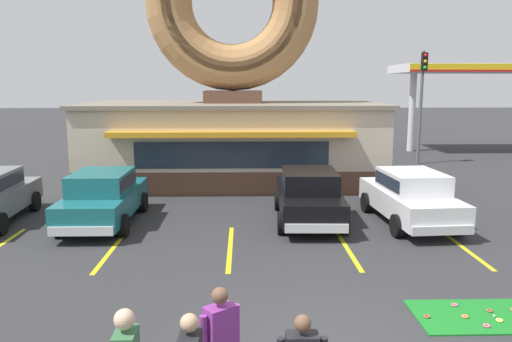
{
  "coord_description": "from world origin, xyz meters",
  "views": [
    {
      "loc": [
        -1.28,
        -7.29,
        4.16
      ],
      "look_at": [
        -0.97,
        5.0,
        2.0
      ],
      "focal_mm": 35.0,
      "sensor_mm": 36.0,
      "label": 1
    }
  ],
  "objects": [
    {
      "name": "parking_stripe_mid_right",
      "position": [
        4.37,
        5.0,
        0.0
      ],
      "size": [
        0.12,
        3.6,
        0.01
      ],
      "primitive_type": "cube",
      "color": "yellow",
      "rests_on": "ground"
    },
    {
      "name": "car_white",
      "position": [
        3.72,
        7.16,
        0.87
      ],
      "size": [
        2.2,
        4.66,
        1.6
      ],
      "color": "silver",
      "rests_on": "ground"
    },
    {
      "name": "donut_shop_building",
      "position": [
        -1.71,
        13.94,
        3.74
      ],
      "size": [
        12.3,
        6.75,
        10.96
      ],
      "color": "brown",
      "rests_on": "ground"
    },
    {
      "name": "mini_donut_near_left",
      "position": [
        2.68,
        0.95,
        0.05
      ],
      "size": [
        0.13,
        0.13,
        0.04
      ],
      "primitive_type": "torus",
      "color": "#D17F47",
      "rests_on": "putting_mat"
    },
    {
      "name": "mini_donut_far_left",
      "position": [
        1.99,
        0.97,
        0.05
      ],
      "size": [
        0.13,
        0.13,
        0.04
      ],
      "primitive_type": "torus",
      "color": "brown",
      "rests_on": "putting_mat"
    },
    {
      "name": "golf_ball",
      "position": [
        3.21,
        0.95,
        0.05
      ],
      "size": [
        0.04,
        0.04,
        0.04
      ],
      "primitive_type": "sphere",
      "color": "white",
      "rests_on": "putting_mat"
    },
    {
      "name": "mini_donut_near_right",
      "position": [
        3.23,
        1.17,
        0.05
      ],
      "size": [
        0.13,
        0.13,
        0.04
      ],
      "primitive_type": "torus",
      "color": "brown",
      "rests_on": "putting_mat"
    },
    {
      "name": "car_teal",
      "position": [
        -5.47,
        7.33,
        0.87
      ],
      "size": [
        1.98,
        4.56,
        1.6
      ],
      "color": "#196066",
      "rests_on": "ground"
    },
    {
      "name": "mini_donut_far_centre",
      "position": [
        3.22,
        0.79,
        0.05
      ],
      "size": [
        0.13,
        0.13,
        0.04
      ],
      "primitive_type": "torus",
      "color": "#E5C666",
      "rests_on": "putting_mat"
    },
    {
      "name": "parking_stripe_centre",
      "position": [
        1.37,
        5.0,
        0.0
      ],
      "size": [
        0.12,
        3.6,
        0.01
      ],
      "primitive_type": "cube",
      "color": "yellow",
      "rests_on": "ground"
    },
    {
      "name": "mini_donut_mid_centre",
      "position": [
        2.69,
        1.43,
        0.05
      ],
      "size": [
        0.13,
        0.13,
        0.04
      ],
      "primitive_type": "torus",
      "color": "#D8667F",
      "rests_on": "putting_mat"
    },
    {
      "name": "parking_stripe_left",
      "position": [
        -4.63,
        5.0,
        0.0
      ],
      "size": [
        0.12,
        3.6,
        0.01
      ],
      "primitive_type": "cube",
      "color": "yellow",
      "rests_on": "ground"
    },
    {
      "name": "trash_bin",
      "position": [
        4.58,
        11.3,
        0.5
      ],
      "size": [
        0.57,
        0.57,
        0.97
      ],
      "color": "#232833",
      "rests_on": "ground"
    },
    {
      "name": "parking_stripe_mid_left",
      "position": [
        -1.63,
        5.0,
        0.0
      ],
      "size": [
        0.12,
        3.6,
        0.01
      ],
      "primitive_type": "cube",
      "color": "yellow",
      "rests_on": "ground"
    },
    {
      "name": "pedestrian_hooded_kid",
      "position": [
        -1.59,
        -1.41,
        0.91
      ],
      "size": [
        0.5,
        0.42,
        1.65
      ],
      "color": "#474C66",
      "rests_on": "ground"
    },
    {
      "name": "traffic_light_pole",
      "position": [
        7.87,
        18.29,
        3.71
      ],
      "size": [
        0.28,
        0.47,
        5.8
      ],
      "color": "#595B60",
      "rests_on": "ground"
    },
    {
      "name": "car_black",
      "position": [
        0.7,
        7.43,
        0.87
      ],
      "size": [
        2.09,
        4.61,
        1.6
      ],
      "color": "black",
      "rests_on": "ground"
    },
    {
      "name": "mini_donut_mid_left",
      "position": [
        2.9,
        0.6,
        0.05
      ],
      "size": [
        0.13,
        0.13,
        0.04
      ],
      "primitive_type": "torus",
      "color": "#D8667F",
      "rests_on": "putting_mat"
    },
    {
      "name": "gas_station_canopy",
      "position": [
        12.63,
        23.33,
        4.86
      ],
      "size": [
        9.0,
        4.46,
        5.3
      ],
      "color": "silver",
      "rests_on": "ground"
    }
  ]
}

